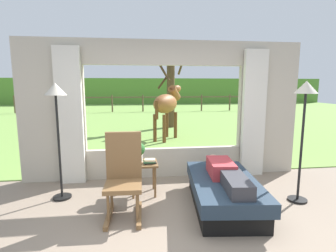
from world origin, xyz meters
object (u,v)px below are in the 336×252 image
reclining_person (225,173)px  horse (167,104)px  book_stack (150,161)px  recliner_sofa (223,192)px  floor_lamp_right (305,105)px  pasture_tree (171,87)px  floor_lamp_left (56,106)px  side_table (144,168)px  potted_plant (138,151)px  rocking_chair (124,175)px

reclining_person → horse: bearing=98.9°
reclining_person → book_stack: (-1.03, 0.59, 0.03)m
recliner_sofa → floor_lamp_right: bearing=7.7°
book_stack → pasture_tree: bearing=79.3°
floor_lamp_right → horse: floor_lamp_right is taller
floor_lamp_left → pasture_tree: (2.64, 6.65, 0.22)m
side_table → potted_plant: bearing=143.1°
book_stack → floor_lamp_right: bearing=-12.9°
reclining_person → floor_lamp_right: floor_lamp_right is taller
recliner_sofa → book_stack: size_ratio=8.78×
book_stack → floor_lamp_right: size_ratio=0.11×
book_stack → pasture_tree: pasture_tree is taller
reclining_person → floor_lamp_left: bearing=171.2°
horse → side_table: bearing=-69.2°
reclining_person → floor_lamp_right: bearing=10.1°
rocking_chair → floor_lamp_left: floor_lamp_left is taller
horse → pasture_tree: pasture_tree is taller
horse → pasture_tree: bearing=111.9°
rocking_chair → pasture_tree: (1.65, 7.29, 1.11)m
side_table → floor_lamp_right: 2.59m
reclining_person → book_stack: bearing=156.5°
recliner_sofa → potted_plant: size_ratio=5.58×
side_table → floor_lamp_right: floor_lamp_right is taller
reclining_person → floor_lamp_right: size_ratio=0.80×
potted_plant → horse: size_ratio=0.18×
floor_lamp_right → book_stack: bearing=167.1°
book_stack → pasture_tree: size_ratio=0.06×
book_stack → side_table: bearing=147.2°
reclining_person → floor_lamp_right: (1.19, 0.08, 0.93)m
recliner_sofa → floor_lamp_right: (1.19, 0.03, 1.24)m
pasture_tree → horse: bearing=-100.9°
side_table → pasture_tree: pasture_tree is taller
book_stack → floor_lamp_right: floor_lamp_right is taller
horse → pasture_tree: 2.54m
rocking_chair → pasture_tree: bearing=79.3°
rocking_chair → floor_lamp_right: 2.76m
rocking_chair → floor_lamp_left: size_ratio=0.63×
reclining_person → rocking_chair: (-1.41, 0.00, 0.02)m
potted_plant → book_stack: (0.17, -0.12, -0.15)m
recliner_sofa → side_table: bearing=158.2°
recliner_sofa → reclining_person: reclining_person is taller
potted_plant → horse: (0.97, 4.14, 0.45)m
recliner_sofa → side_table: 1.29m
book_stack → floor_lamp_right: (2.22, -0.51, 0.90)m
pasture_tree → floor_lamp_right: bearing=-82.5°
potted_plant → recliner_sofa: bearing=-28.6°
recliner_sofa → floor_lamp_left: bearing=172.3°
rocking_chair → floor_lamp_left: (-0.99, 0.64, 0.89)m
potted_plant → floor_lamp_right: (2.39, -0.63, 0.75)m
reclining_person → rocking_chair: rocking_chair is taller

